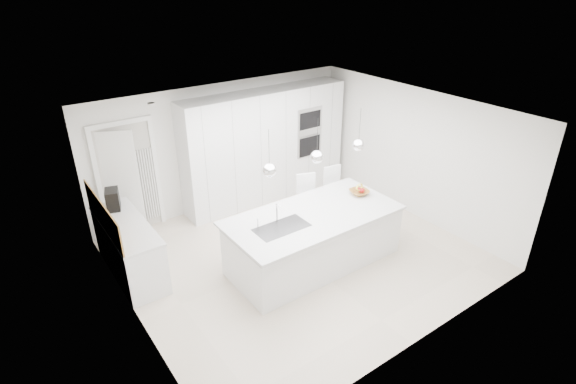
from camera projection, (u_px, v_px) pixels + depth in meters
floor at (298, 256)px, 7.71m from camera, size 5.50×5.50×0.00m
wall_back at (224, 145)px, 8.97m from camera, size 5.50×0.00×5.50m
wall_left at (127, 246)px, 5.72m from camera, size 0.00×5.00×5.00m
ceiling at (300, 114)px, 6.59m from camera, size 5.50×5.50×0.00m
tall_cabinets at (266, 146)px, 9.21m from camera, size 3.60×0.60×2.30m
oven_stack at (310, 132)px, 9.37m from camera, size 0.62×0.04×1.05m
doorway_frame at (129, 180)px, 8.03m from camera, size 1.11×0.08×2.13m
hallway_door at (116, 186)px, 7.87m from camera, size 0.76×0.38×2.00m
radiator at (148, 185)px, 8.27m from camera, size 0.32×0.04×1.40m
left_base_cabinets at (130, 249)px, 7.11m from camera, size 0.60×1.80×0.86m
left_worktop at (125, 225)px, 6.91m from camera, size 0.62×1.82×0.04m
oak_backsplash at (102, 215)px, 6.64m from camera, size 0.02×1.80×0.50m
island_base at (314, 240)px, 7.35m from camera, size 2.80×1.20×0.86m
island_worktop at (313, 215)px, 7.19m from camera, size 2.84×1.40×0.04m
island_sink at (282, 232)px, 6.84m from camera, size 0.84×0.44×0.18m
island_tap at (277, 213)px, 6.91m from camera, size 0.02×0.02×0.30m
pendant_left at (269, 170)px, 6.25m from camera, size 0.20×0.20×0.20m
pendant_mid at (317, 157)px, 6.69m from camera, size 0.20×0.20×0.20m
pendant_right at (358, 145)px, 7.14m from camera, size 0.20×0.20×0.20m
fruit_bowl at (359, 192)px, 7.78m from camera, size 0.38×0.38×0.08m
espresso_machine at (113, 199)px, 7.26m from camera, size 0.29×0.36×0.34m
bar_stool_left at (310, 205)px, 8.15m from camera, size 0.53×0.62×1.13m
bar_stool_right at (336, 196)px, 8.49m from camera, size 0.44×0.56×1.12m
apple_a at (359, 190)px, 7.82m from camera, size 0.07×0.07×0.07m
apple_b at (362, 190)px, 7.78m from camera, size 0.08×0.08×0.08m
apple_c at (361, 191)px, 7.78m from camera, size 0.07×0.07×0.07m
banana_bunch at (359, 187)px, 7.77m from camera, size 0.25×0.18×0.23m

